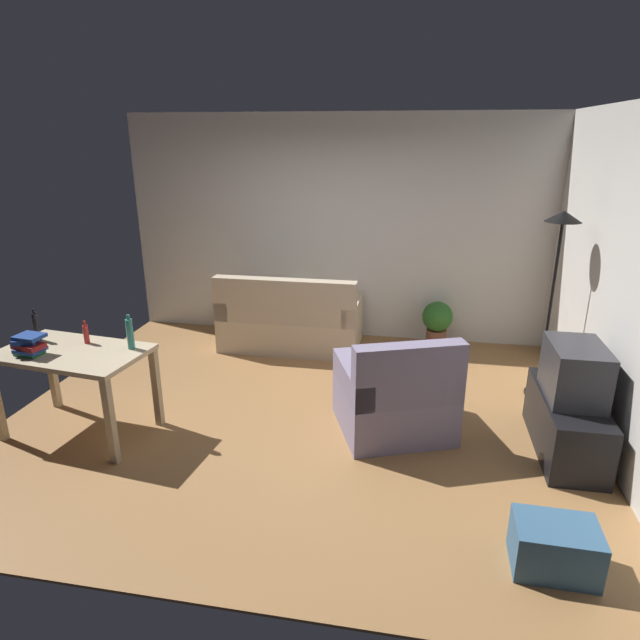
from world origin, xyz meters
TOP-DOWN VIEW (x-y plane):
  - ground_plane at (0.00, 0.00)m, footprint 5.20×4.40m
  - wall_rear at (0.00, 2.20)m, footprint 5.20×0.10m
  - wall_right at (2.60, 0.00)m, footprint 0.10×4.40m
  - couch at (-0.46, 1.59)m, footprint 1.64×0.84m
  - tv_stand at (2.25, -0.21)m, footprint 0.44×1.10m
  - tv at (2.25, -0.21)m, footprint 0.41×0.60m
  - torchiere_lamp at (2.25, 0.79)m, footprint 0.32×0.32m
  - desk at (-1.78, -0.66)m, footprint 1.28×0.84m
  - potted_plant at (1.27, 1.90)m, footprint 0.36×0.36m
  - armchair at (0.88, -0.17)m, footprint 1.14×1.10m
  - storage_box at (1.88, -1.57)m, footprint 0.49×0.35m
  - bottle_dark at (-2.20, -0.49)m, footprint 0.05×0.05m
  - bottle_red at (-1.75, -0.48)m, footprint 0.05×0.05m
  - bottle_tall at (-1.31, -0.52)m, footprint 0.06×0.06m
  - book_stack at (-2.05, -0.80)m, footprint 0.27×0.21m

SIDE VIEW (x-z plane):
  - ground_plane at x=0.00m, z-range -0.02..0.00m
  - storage_box at x=1.88m, z-range 0.00..0.30m
  - tv_stand at x=2.25m, z-range 0.00..0.48m
  - couch at x=-0.46m, z-range -0.15..0.77m
  - armchair at x=0.88m, z-range -0.14..0.78m
  - potted_plant at x=1.27m, z-range 0.05..0.62m
  - desk at x=-1.78m, z-range 0.27..1.03m
  - tv at x=2.25m, z-range 0.48..0.92m
  - bottle_red at x=-1.75m, z-range 0.74..0.95m
  - book_stack at x=-2.05m, z-range 0.76..0.93m
  - bottle_dark at x=-2.20m, z-range 0.74..1.03m
  - bottle_tall at x=-1.31m, z-range 0.74..1.04m
  - wall_rear at x=0.00m, z-range 0.00..2.70m
  - wall_right at x=2.60m, z-range 0.00..2.70m
  - torchiere_lamp at x=2.25m, z-range 0.51..2.32m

